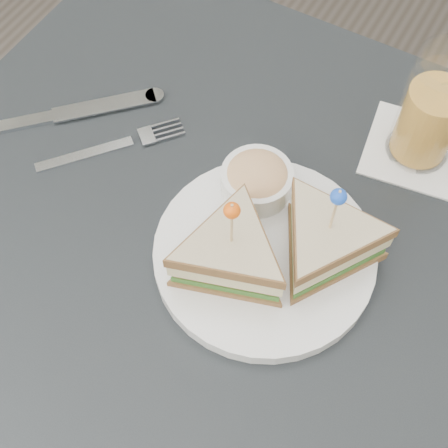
% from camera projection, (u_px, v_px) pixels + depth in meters
% --- Properties ---
extents(ground_plane, '(3.50, 3.50, 0.00)m').
position_uv_depth(ground_plane, '(218.00, 412.00, 1.35)').
color(ground_plane, '#3F3833').
extents(table, '(0.80, 0.80, 0.75)m').
position_uv_depth(table, '(213.00, 278.00, 0.77)').
color(table, black).
rests_on(table, ground).
extents(plate_meal, '(0.30, 0.29, 0.15)m').
position_uv_depth(plate_meal, '(273.00, 242.00, 0.66)').
color(plate_meal, white).
rests_on(plate_meal, table).
extents(cutlery_fork, '(0.14, 0.16, 0.01)m').
position_uv_depth(cutlery_fork, '(118.00, 145.00, 0.78)').
color(cutlery_fork, silver).
rests_on(cutlery_fork, table).
extents(cutlery_knife, '(0.19, 0.19, 0.01)m').
position_uv_depth(cutlery_knife, '(62.00, 115.00, 0.80)').
color(cutlery_knife, silver).
rests_on(cutlery_knife, table).
extents(drink_set, '(0.14, 0.14, 0.15)m').
position_uv_depth(drink_set, '(432.00, 114.00, 0.72)').
color(drink_set, white).
rests_on(drink_set, table).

